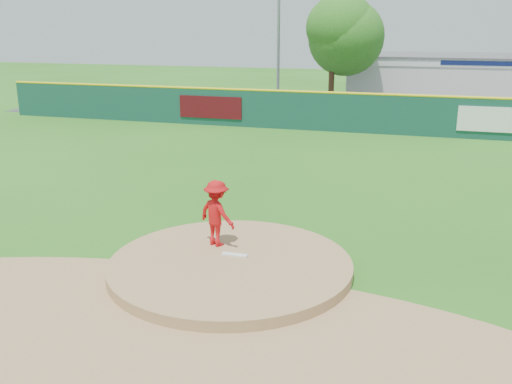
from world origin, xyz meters
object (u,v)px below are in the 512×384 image
(playground_slide, at_px, (115,97))
(light_pole_left, at_px, (279,13))
(pool_building_grp, at_px, (461,79))
(pitcher, at_px, (217,213))
(van, at_px, (451,117))
(deciduous_tree, at_px, (333,38))

(playground_slide, xyz_separation_m, light_pole_left, (9.97, 4.59, 5.35))
(pool_building_grp, bearing_deg, pitcher, -102.00)
(van, distance_m, pool_building_grp, 11.18)
(pitcher, bearing_deg, van, -81.47)
(light_pole_left, bearing_deg, pool_building_grp, 22.60)
(playground_slide, bearing_deg, light_pole_left, 24.73)
(pitcher, bearing_deg, pool_building_grp, -77.28)
(van, distance_m, light_pole_left, 13.87)
(playground_slide, distance_m, deciduous_tree, 14.72)
(pitcher, relative_size, deciduous_tree, 0.22)
(van, height_order, pool_building_grp, pool_building_grp)
(deciduous_tree, bearing_deg, van, -29.70)
(pitcher, xyz_separation_m, light_pole_left, (-5.38, 26.17, 5.00))
(pitcher, bearing_deg, deciduous_tree, -62.02)
(pool_building_grp, height_order, playground_slide, pool_building_grp)
(deciduous_tree, xyz_separation_m, light_pole_left, (-4.00, 2.00, 1.50))
(playground_slide, bearing_deg, pool_building_grp, 23.57)
(pool_building_grp, bearing_deg, light_pole_left, -157.40)
(deciduous_tree, bearing_deg, light_pole_left, 153.43)
(pitcher, height_order, playground_slide, pitcher)
(van, bearing_deg, pitcher, 152.48)
(van, relative_size, pool_building_grp, 0.28)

